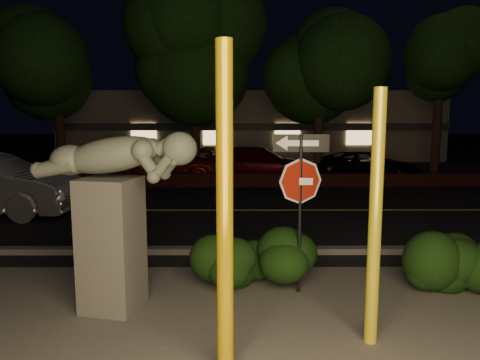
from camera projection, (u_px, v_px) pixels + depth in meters
name	position (u px, v px, depth m)	size (l,w,h in m)	color
ground	(259.00, 193.00, 16.39)	(90.00, 90.00, 0.00)	black
patio	(301.00, 351.00, 5.50)	(14.00, 6.00, 0.02)	#4C4944
road	(264.00, 210.00, 13.42)	(80.00, 8.00, 0.01)	black
lane_marking	(264.00, 210.00, 13.42)	(80.00, 0.12, 0.01)	#C0BE4C
curb	(275.00, 250.00, 9.35)	(80.00, 0.25, 0.12)	#4C4944
brick_wall	(258.00, 180.00, 17.64)	(40.00, 0.35, 0.50)	#431715
parking_lot	(253.00, 169.00, 23.31)	(40.00, 12.00, 0.01)	black
building	(249.00, 124.00, 30.93)	(22.00, 10.20, 4.00)	slate
tree_far_a	(56.00, 48.00, 18.56)	(4.60, 4.60, 7.43)	black
tree_far_b	(194.00, 30.00, 18.68)	(5.20, 5.20, 8.41)	black
tree_far_c	(321.00, 39.00, 18.35)	(4.80, 4.80, 7.84)	black
tree_far_d	(442.00, 47.00, 18.90)	(4.40, 4.40, 7.42)	black
yellow_pole_left	(225.00, 214.00, 4.81)	(0.18, 0.18, 3.51)	#D8AA09
yellow_pole_right	(375.00, 220.00, 5.50)	(0.15, 0.15, 3.08)	yellow
signpost	(300.00, 182.00, 7.05)	(0.84, 0.09, 2.47)	black
sculpture	(113.00, 202.00, 6.47)	(2.38, 1.11, 2.55)	#4C4944
hedge_center	(256.00, 255.00, 7.47)	(2.06, 0.96, 1.07)	black
hedge_right	(442.00, 253.00, 7.41)	(1.77, 0.95, 1.16)	black
parked_car_red	(161.00, 160.00, 19.09)	(2.02, 5.01, 1.71)	maroon
parked_car_darkred	(259.00, 163.00, 19.54)	(1.91, 4.69, 1.36)	#3F060A
parked_car_dark	(366.00, 166.00, 19.38)	(2.01, 4.36, 1.21)	black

